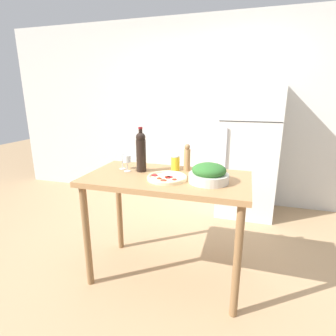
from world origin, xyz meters
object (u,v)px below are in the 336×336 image
object	(u,v)px
wine_bottle	(141,151)
wine_glass_far	(122,158)
wine_glass_near	(127,160)
homemade_pizza	(167,178)
salt_canister	(175,163)
salad_bowl	(209,174)
pepper_mill	(187,158)
refrigerator	(248,149)

from	to	relation	value
wine_bottle	wine_glass_far	bearing A→B (deg)	174.42
wine_glass_near	homemade_pizza	size ratio (longest dim) A/B	0.46
wine_glass_near	homemade_pizza	xyz separation A→B (m)	(0.39, -0.12, -0.09)
wine_bottle	salt_canister	distance (m)	0.31
salad_bowl	salt_canister	size ratio (longest dim) A/B	2.27
pepper_mill	homemade_pizza	world-z (taller)	pepper_mill
wine_bottle	salt_canister	xyz separation A→B (m)	(0.27, 0.12, -0.11)
wine_glass_far	pepper_mill	distance (m)	0.57
refrigerator	salad_bowl	bearing A→B (deg)	-99.69
pepper_mill	salt_canister	bearing A→B (deg)	-173.12
wine_glass_near	wine_glass_far	size ratio (longest dim) A/B	1.00
wine_glass_near	pepper_mill	distance (m)	0.51
wine_bottle	wine_glass_far	size ratio (longest dim) A/B	2.69
refrigerator	salad_bowl	distance (m)	1.65
wine_bottle	homemade_pizza	bearing A→B (deg)	-29.64
wine_bottle	pepper_mill	size ratio (longest dim) A/B	1.62
wine_bottle	pepper_mill	world-z (taller)	wine_bottle
wine_glass_far	homemade_pizza	distance (m)	0.50
wine_glass_near	refrigerator	bearing A→B (deg)	57.28
wine_bottle	wine_glass_far	xyz separation A→B (m)	(-0.19, 0.02, -0.07)
wine_glass_near	pepper_mill	world-z (taller)	pepper_mill
homemade_pizza	salad_bowl	bearing A→B (deg)	4.94
homemade_pizza	salt_canister	xyz separation A→B (m)	(-0.01, 0.27, 0.05)
wine_bottle	salt_canister	world-z (taller)	wine_bottle
refrigerator	wine_bottle	xyz separation A→B (m)	(-0.87, -1.49, 0.23)
wine_bottle	refrigerator	bearing A→B (deg)	59.82
pepper_mill	salt_canister	distance (m)	0.11
salt_canister	wine_glass_far	bearing A→B (deg)	-167.91
wine_bottle	wine_glass_near	distance (m)	0.14
wine_glass_near	salt_canister	distance (m)	0.41
wine_glass_far	salad_bowl	bearing A→B (deg)	-10.76
wine_glass_far	salad_bowl	size ratio (longest dim) A/B	0.47
pepper_mill	homemade_pizza	xyz separation A→B (m)	(-0.09, -0.28, -0.10)
refrigerator	homemade_pizza	size ratio (longest dim) A/B	5.70
salt_canister	homemade_pizza	bearing A→B (deg)	-88.34
salt_canister	wine_glass_near	bearing A→B (deg)	-158.08
pepper_mill	wine_glass_near	bearing A→B (deg)	-161.01
refrigerator	wine_glass_far	bearing A→B (deg)	-125.58
refrigerator	salt_canister	xyz separation A→B (m)	(-0.60, -1.38, 0.12)
refrigerator	wine_bottle	size ratio (longest dim) A/B	4.64
wine_glass_near	homemade_pizza	world-z (taller)	wine_glass_near
salt_canister	pepper_mill	bearing A→B (deg)	6.88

